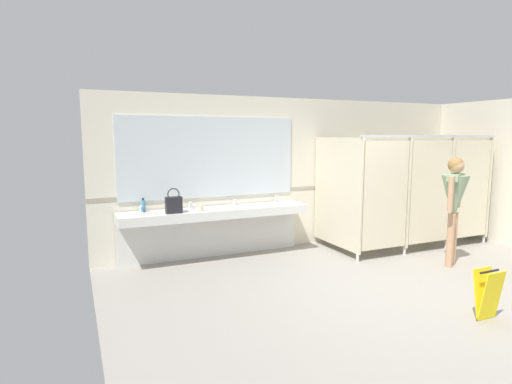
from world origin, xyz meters
TOP-DOWN VIEW (x-y plane):
  - ground_plane at (0.00, 0.00)m, footprint 7.36×6.23m
  - wall_back at (0.00, 2.87)m, footprint 7.36×0.12m
  - wall_back_tile_band at (0.00, 2.81)m, footprint 7.36×0.01m
  - vanity_counter at (-1.75, 2.61)m, footprint 3.08×0.54m
  - mirror_panel at (-1.75, 2.80)m, footprint 2.98×0.02m
  - bathroom_stalls at (1.74, 1.91)m, footprint 2.98×1.35m
  - person_standing at (1.47, 0.76)m, footprint 0.54×0.54m
  - handbag at (-2.47, 2.39)m, footprint 0.24×0.12m
  - soap_dispenser at (-2.87, 2.69)m, footprint 0.07×0.07m
  - paper_cup at (-2.05, 2.41)m, footprint 0.07×0.07m
  - wet_floor_sign at (0.24, -0.79)m, footprint 0.28×0.19m

SIDE VIEW (x-z plane):
  - ground_plane at x=0.00m, z-range -0.10..0.00m
  - wet_floor_sign at x=0.24m, z-range 0.01..0.57m
  - vanity_counter at x=-1.75m, z-range 0.14..1.10m
  - paper_cup at x=-2.05m, z-range 0.84..0.93m
  - soap_dispenser at x=-2.87m, z-range 0.83..1.05m
  - handbag at x=-2.47m, z-range 0.79..1.17m
  - wall_back_tile_band at x=0.00m, z-range 1.02..1.08m
  - bathroom_stalls at x=1.74m, z-range 0.05..2.06m
  - person_standing at x=1.47m, z-range 0.23..1.91m
  - wall_back at x=0.00m, z-range 0.00..2.66m
  - mirror_panel at x=-1.75m, z-range 0.99..2.31m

